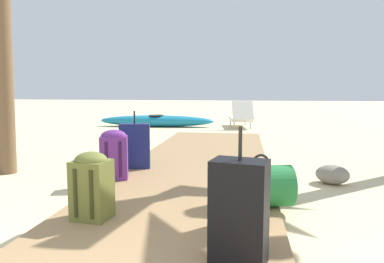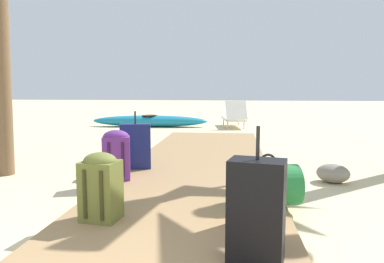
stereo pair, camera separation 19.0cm
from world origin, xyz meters
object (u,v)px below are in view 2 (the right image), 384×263
Objects in this scene: backpack_olive at (101,185)px; duffel_bag_green at (267,185)px; backpack_purple at (116,154)px; lounge_chair at (234,117)px; suitcase_black at (256,212)px; kayak at (150,121)px; suitcase_navy at (136,146)px; backpack_tan at (251,195)px.

backpack_olive is 0.89× the size of duffel_bag_green.
backpack_purple is 7.03m from lounge_chair.
kayak is at bearing 107.08° from suitcase_black.
lounge_chair is at bearing 92.18° from duffel_bag_green.
backpack_purple is (-1.74, 0.81, 0.12)m from duffel_bag_green.
backpack_olive is at bearing -159.00° from duffel_bag_green.
lounge_chair is (1.38, 6.24, -0.07)m from suitcase_navy.
duffel_bag_green reaches higher than kayak.
suitcase_black is 1.21m from duffel_bag_green.
backpack_tan is at bearing -41.86° from backpack_purple.
backpack_purple is at bearing 155.20° from duffel_bag_green.
suitcase_black reaches higher than lounge_chair.
suitcase_black is 1.35× the size of duffel_bag_green.
suitcase_navy is 6.26m from kayak.
duffel_bag_green is at bearing 21.00° from backpack_olive.
backpack_olive is at bearing -83.45° from suitcase_navy.
backpack_olive is 0.16× the size of kayak.
duffel_bag_green is (1.44, 0.55, -0.11)m from backpack_olive.
backpack_purple is at bearing -80.52° from kayak.
backpack_tan is at bearing -71.77° from kayak.
suitcase_black is 1.45× the size of backpack_purple.
suitcase_navy reaches higher than backpack_purple.
backpack_purple is (-1.56, 1.99, -0.02)m from suitcase_black.
suitcase_navy is at bearing -78.92° from kayak.
backpack_olive is 1.39m from backpack_purple.
lounge_chair reaches higher than backpack_purple.
backpack_olive is 1.12× the size of backpack_tan.
suitcase_navy reaches higher than backpack_olive.
duffel_bag_green is 0.42× the size of lounge_chair.
backpack_olive reaches higher than kayak.
backpack_purple is at bearing -96.37° from suitcase_navy.
kayak is (-2.87, 7.58, -0.10)m from duffel_bag_green.
backpack_olive is 0.66× the size of suitcase_black.
backpack_purple is at bearing -101.90° from lounge_chair.
backpack_purple is 0.39× the size of lounge_chair.
backpack_purple is (-1.56, 1.40, 0.05)m from backpack_tan.
suitcase_navy is at bearing 126.21° from backpack_tan.
backpack_tan is at bearing 90.05° from suitcase_black.
suitcase_black is at bearing -89.95° from backpack_tan.
suitcase_black is 0.25× the size of kayak.
suitcase_black is 9.18m from kayak.
duffel_bag_green is at bearing -40.78° from suitcase_navy.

